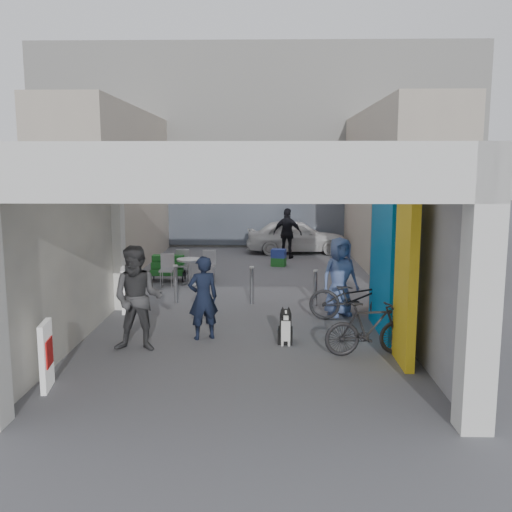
{
  "coord_description": "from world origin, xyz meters",
  "views": [
    {
      "loc": [
        0.47,
        -10.68,
        3.22
      ],
      "look_at": [
        0.22,
        1.0,
        1.38
      ],
      "focal_mm": 40.0,
      "sensor_mm": 36.0,
      "label": 1
    }
  ],
  "objects_px": {
    "man_with_dog": "(203,298)",
    "bicycle_rear": "(370,329)",
    "cafe_set": "(187,272)",
    "man_back_turned": "(138,299)",
    "man_crates": "(288,233)",
    "border_collie": "(285,329)",
    "white_van": "(296,236)",
    "bicycle_front": "(355,298)",
    "produce_stand": "(168,271)",
    "man_elderly": "(340,277)"
  },
  "relations": [
    {
      "from": "man_with_dog",
      "to": "bicycle_rear",
      "type": "distance_m",
      "value": 3.11
    },
    {
      "from": "cafe_set",
      "to": "man_back_turned",
      "type": "xyz_separation_m",
      "value": [
        -0.01,
        -5.88,
        0.62
      ]
    },
    {
      "from": "man_crates",
      "to": "man_with_dog",
      "type": "bearing_deg",
      "value": 98.03
    },
    {
      "from": "border_collie",
      "to": "bicycle_rear",
      "type": "bearing_deg",
      "value": -19.37
    },
    {
      "from": "man_crates",
      "to": "white_van",
      "type": "bearing_deg",
      "value": -86.02
    },
    {
      "from": "cafe_set",
      "to": "bicycle_front",
      "type": "distance_m",
      "value": 5.65
    },
    {
      "from": "man_back_turned",
      "to": "bicycle_front",
      "type": "height_order",
      "value": "man_back_turned"
    },
    {
      "from": "man_back_turned",
      "to": "white_van",
      "type": "height_order",
      "value": "man_back_turned"
    },
    {
      "from": "border_collie",
      "to": "man_with_dog",
      "type": "bearing_deg",
      "value": 172.68
    },
    {
      "from": "border_collie",
      "to": "man_back_turned",
      "type": "xyz_separation_m",
      "value": [
        -2.6,
        -0.41,
        0.65
      ]
    },
    {
      "from": "cafe_set",
      "to": "man_back_turned",
      "type": "height_order",
      "value": "man_back_turned"
    },
    {
      "from": "bicycle_front",
      "to": "produce_stand",
      "type": "bearing_deg",
      "value": 59.92
    },
    {
      "from": "bicycle_rear",
      "to": "bicycle_front",
      "type": "bearing_deg",
      "value": -9.75
    },
    {
      "from": "border_collie",
      "to": "bicycle_front",
      "type": "distance_m",
      "value": 2.2
    },
    {
      "from": "man_back_turned",
      "to": "bicycle_rear",
      "type": "xyz_separation_m",
      "value": [
        4.02,
        -0.19,
        -0.46
      ]
    },
    {
      "from": "border_collie",
      "to": "man_back_turned",
      "type": "height_order",
      "value": "man_back_turned"
    },
    {
      "from": "cafe_set",
      "to": "produce_stand",
      "type": "distance_m",
      "value": 0.66
    },
    {
      "from": "cafe_set",
      "to": "man_back_turned",
      "type": "relative_size",
      "value": 0.78
    },
    {
      "from": "man_back_turned",
      "to": "border_collie",
      "type": "bearing_deg",
      "value": 10.18
    },
    {
      "from": "produce_stand",
      "to": "man_with_dog",
      "type": "xyz_separation_m",
      "value": [
        1.63,
        -5.49,
        0.51
      ]
    },
    {
      "from": "bicycle_rear",
      "to": "man_with_dog",
      "type": "bearing_deg",
      "value": 65.58
    },
    {
      "from": "man_with_dog",
      "to": "man_crates",
      "type": "xyz_separation_m",
      "value": [
        1.9,
        9.56,
        0.1
      ]
    },
    {
      "from": "bicycle_rear",
      "to": "white_van",
      "type": "height_order",
      "value": "white_van"
    },
    {
      "from": "bicycle_rear",
      "to": "man_elderly",
      "type": "bearing_deg",
      "value": -3.63
    },
    {
      "from": "man_with_dog",
      "to": "man_elderly",
      "type": "xyz_separation_m",
      "value": [
        2.77,
        1.79,
        0.07
      ]
    },
    {
      "from": "border_collie",
      "to": "man_elderly",
      "type": "bearing_deg",
      "value": 62.91
    },
    {
      "from": "bicycle_front",
      "to": "man_back_turned",
      "type": "bearing_deg",
      "value": 127.83
    },
    {
      "from": "produce_stand",
      "to": "man_with_dog",
      "type": "distance_m",
      "value": 5.75
    },
    {
      "from": "border_collie",
      "to": "man_back_turned",
      "type": "distance_m",
      "value": 2.71
    },
    {
      "from": "man_with_dog",
      "to": "bicycle_rear",
      "type": "height_order",
      "value": "man_with_dog"
    },
    {
      "from": "man_crates",
      "to": "bicycle_front",
      "type": "bearing_deg",
      "value": 117.12
    },
    {
      "from": "bicycle_front",
      "to": "white_van",
      "type": "relative_size",
      "value": 0.52
    },
    {
      "from": "white_van",
      "to": "man_back_turned",
      "type": "bearing_deg",
      "value": 161.6
    },
    {
      "from": "man_back_turned",
      "to": "cafe_set",
      "type": "bearing_deg",
      "value": 91.09
    },
    {
      "from": "bicycle_front",
      "to": "bicycle_rear",
      "type": "bearing_deg",
      "value": -170.29
    },
    {
      "from": "border_collie",
      "to": "bicycle_rear",
      "type": "height_order",
      "value": "bicycle_rear"
    },
    {
      "from": "border_collie",
      "to": "man_crates",
      "type": "distance_m",
      "value": 9.88
    },
    {
      "from": "man_with_dog",
      "to": "man_crates",
      "type": "bearing_deg",
      "value": -123.04
    },
    {
      "from": "man_crates",
      "to": "white_van",
      "type": "xyz_separation_m",
      "value": [
        0.36,
        1.31,
        -0.26
      ]
    },
    {
      "from": "man_elderly",
      "to": "man_back_turned",
      "type": "bearing_deg",
      "value": -168.34
    },
    {
      "from": "man_elderly",
      "to": "bicycle_front",
      "type": "xyz_separation_m",
      "value": [
        0.27,
        -0.51,
        -0.35
      ]
    },
    {
      "from": "man_crates",
      "to": "bicycle_rear",
      "type": "bearing_deg",
      "value": 115.04
    },
    {
      "from": "bicycle_rear",
      "to": "produce_stand",
      "type": "bearing_deg",
      "value": 28.12
    },
    {
      "from": "cafe_set",
      "to": "man_elderly",
      "type": "relative_size",
      "value": 0.84
    },
    {
      "from": "bicycle_front",
      "to": "bicycle_rear",
      "type": "xyz_separation_m",
      "value": [
        -0.08,
        -2.18,
        -0.04
      ]
    },
    {
      "from": "produce_stand",
      "to": "man_with_dog",
      "type": "relative_size",
      "value": 0.69
    },
    {
      "from": "bicycle_rear",
      "to": "white_van",
      "type": "xyz_separation_m",
      "value": [
        -0.7,
        11.77,
        0.16
      ]
    },
    {
      "from": "white_van",
      "to": "bicycle_rear",
      "type": "bearing_deg",
      "value": -179.0
    },
    {
      "from": "produce_stand",
      "to": "white_van",
      "type": "relative_size",
      "value": 0.29
    },
    {
      "from": "bicycle_front",
      "to": "man_crates",
      "type": "bearing_deg",
      "value": 19.72
    }
  ]
}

